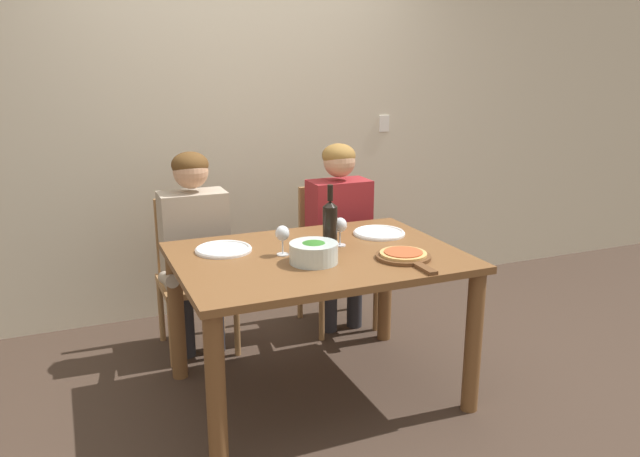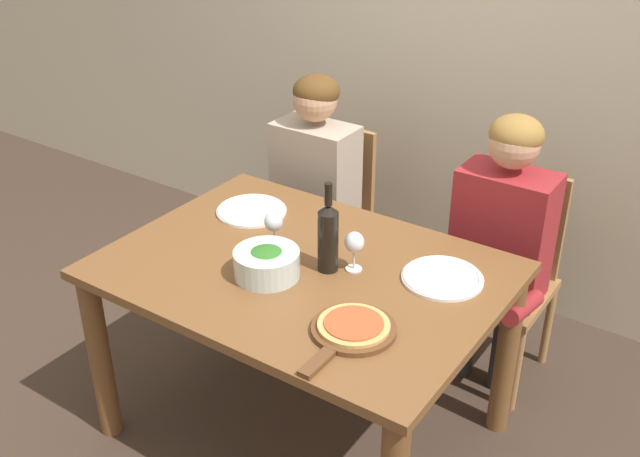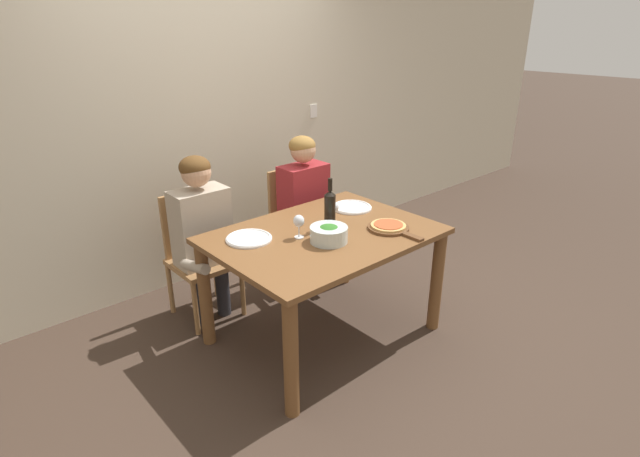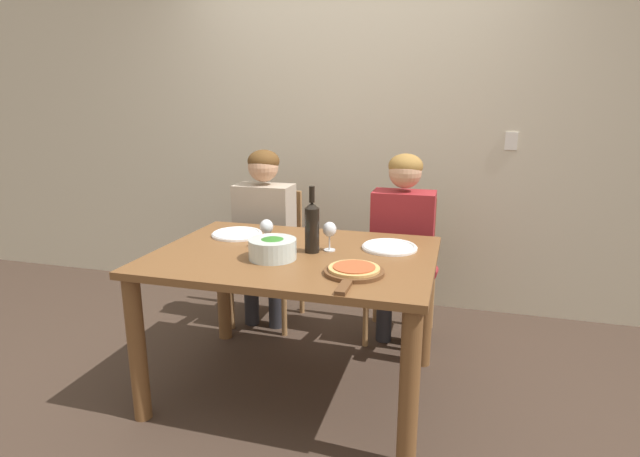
{
  "view_description": "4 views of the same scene",
  "coord_description": "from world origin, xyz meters",
  "px_view_note": "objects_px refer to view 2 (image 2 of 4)",
  "views": [
    {
      "loc": [
        -1.14,
        -2.74,
        1.7
      ],
      "look_at": [
        0.07,
        0.12,
        0.86
      ],
      "focal_mm": 35.0,
      "sensor_mm": 36.0,
      "label": 1
    },
    {
      "loc": [
        1.34,
        -1.87,
        2.17
      ],
      "look_at": [
        0.04,
        0.06,
        0.91
      ],
      "focal_mm": 42.0,
      "sensor_mm": 36.0,
      "label": 2
    },
    {
      "loc": [
        -1.97,
        -2.17,
        2.02
      ],
      "look_at": [
        -0.04,
        -0.0,
        0.81
      ],
      "focal_mm": 28.0,
      "sensor_mm": 36.0,
      "label": 3
    },
    {
      "loc": [
        0.78,
        -2.28,
        1.51
      ],
      "look_at": [
        0.1,
        0.14,
        0.87
      ],
      "focal_mm": 28.0,
      "sensor_mm": 36.0,
      "label": 4
    }
  ],
  "objects_px": {
    "person_woman": "(313,177)",
    "wine_glass_right": "(354,244)",
    "chair_left": "(327,214)",
    "person_man": "(502,231)",
    "dinner_plate_right": "(442,278)",
    "dinner_plate_left": "(251,210)",
    "pizza_on_board": "(352,329)",
    "wine_glass_left": "(274,223)",
    "chair_right": "(505,270)",
    "wine_bottle": "(328,236)",
    "broccoli_bowl": "(267,263)"
  },
  "relations": [
    {
      "from": "person_woman",
      "to": "wine_glass_right",
      "type": "height_order",
      "value": "person_woman"
    },
    {
      "from": "chair_left",
      "to": "person_man",
      "type": "distance_m",
      "value": 0.96
    },
    {
      "from": "person_woman",
      "to": "dinner_plate_right",
      "type": "relative_size",
      "value": 4.21
    },
    {
      "from": "dinner_plate_left",
      "to": "pizza_on_board",
      "type": "bearing_deg",
      "value": -31.02
    },
    {
      "from": "dinner_plate_left",
      "to": "wine_glass_right",
      "type": "height_order",
      "value": "wine_glass_right"
    },
    {
      "from": "wine_glass_left",
      "to": "chair_left",
      "type": "bearing_deg",
      "value": 110.45
    },
    {
      "from": "pizza_on_board",
      "to": "wine_glass_left",
      "type": "xyz_separation_m",
      "value": [
        -0.52,
        0.29,
        0.09
      ]
    },
    {
      "from": "chair_right",
      "to": "wine_glass_right",
      "type": "relative_size",
      "value": 6.0
    },
    {
      "from": "chair_right",
      "to": "dinner_plate_right",
      "type": "height_order",
      "value": "chair_right"
    },
    {
      "from": "wine_bottle",
      "to": "dinner_plate_left",
      "type": "distance_m",
      "value": 0.55
    },
    {
      "from": "person_man",
      "to": "broccoli_bowl",
      "type": "xyz_separation_m",
      "value": [
        -0.53,
        -0.86,
        0.1
      ]
    },
    {
      "from": "person_woman",
      "to": "wine_glass_left",
      "type": "distance_m",
      "value": 0.76
    },
    {
      "from": "wine_bottle",
      "to": "wine_glass_right",
      "type": "relative_size",
      "value": 2.24
    },
    {
      "from": "person_man",
      "to": "pizza_on_board",
      "type": "height_order",
      "value": "person_man"
    },
    {
      "from": "wine_glass_left",
      "to": "wine_glass_right",
      "type": "bearing_deg",
      "value": 6.24
    },
    {
      "from": "wine_glass_right",
      "to": "pizza_on_board",
      "type": "bearing_deg",
      "value": -58.9
    },
    {
      "from": "person_man",
      "to": "wine_glass_left",
      "type": "relative_size",
      "value": 7.99
    },
    {
      "from": "person_man",
      "to": "dinner_plate_right",
      "type": "relative_size",
      "value": 4.21
    },
    {
      "from": "person_woman",
      "to": "dinner_plate_right",
      "type": "height_order",
      "value": "person_woman"
    },
    {
      "from": "chair_left",
      "to": "person_woman",
      "type": "relative_size",
      "value": 0.75
    },
    {
      "from": "dinner_plate_right",
      "to": "wine_glass_left",
      "type": "bearing_deg",
      "value": -166.21
    },
    {
      "from": "broccoli_bowl",
      "to": "person_woman",
      "type": "bearing_deg",
      "value": 114.77
    },
    {
      "from": "chair_right",
      "to": "wine_glass_left",
      "type": "distance_m",
      "value": 1.09
    },
    {
      "from": "broccoli_bowl",
      "to": "wine_glass_right",
      "type": "distance_m",
      "value": 0.31
    },
    {
      "from": "wine_glass_right",
      "to": "chair_right",
      "type": "bearing_deg",
      "value": 68.69
    },
    {
      "from": "broccoli_bowl",
      "to": "pizza_on_board",
      "type": "relative_size",
      "value": 0.57
    },
    {
      "from": "person_man",
      "to": "wine_glass_left",
      "type": "height_order",
      "value": "person_man"
    },
    {
      "from": "person_woman",
      "to": "dinner_plate_right",
      "type": "distance_m",
      "value": 1.06
    },
    {
      "from": "person_woman",
      "to": "pizza_on_board",
      "type": "bearing_deg",
      "value": -49.88
    },
    {
      "from": "chair_left",
      "to": "wine_glass_right",
      "type": "xyz_separation_m",
      "value": [
        0.63,
        -0.76,
        0.39
      ]
    },
    {
      "from": "chair_left",
      "to": "wine_bottle",
      "type": "height_order",
      "value": "wine_bottle"
    },
    {
      "from": "chair_right",
      "to": "person_woman",
      "type": "distance_m",
      "value": 0.96
    },
    {
      "from": "broccoli_bowl",
      "to": "wine_glass_right",
      "type": "relative_size",
      "value": 1.54
    },
    {
      "from": "wine_bottle",
      "to": "dinner_plate_right",
      "type": "bearing_deg",
      "value": 24.05
    },
    {
      "from": "dinner_plate_left",
      "to": "pizza_on_board",
      "type": "distance_m",
      "value": 0.91
    },
    {
      "from": "pizza_on_board",
      "to": "wine_glass_right",
      "type": "distance_m",
      "value": 0.39
    },
    {
      "from": "wine_glass_left",
      "to": "person_man",
      "type": "bearing_deg",
      "value": 47.66
    },
    {
      "from": "chair_right",
      "to": "dinner_plate_right",
      "type": "bearing_deg",
      "value": -90.53
    },
    {
      "from": "dinner_plate_right",
      "to": "pizza_on_board",
      "type": "bearing_deg",
      "value": -102.3
    },
    {
      "from": "broccoli_bowl",
      "to": "person_man",
      "type": "bearing_deg",
      "value": 58.3
    },
    {
      "from": "wine_bottle",
      "to": "person_woman",
      "type": "bearing_deg",
      "value": 128.06
    },
    {
      "from": "dinner_plate_right",
      "to": "wine_glass_right",
      "type": "bearing_deg",
      "value": -158.27
    },
    {
      "from": "pizza_on_board",
      "to": "wine_glass_right",
      "type": "relative_size",
      "value": 2.71
    },
    {
      "from": "chair_right",
      "to": "dinner_plate_left",
      "type": "bearing_deg",
      "value": -144.87
    },
    {
      "from": "chair_left",
      "to": "wine_bottle",
      "type": "distance_m",
      "value": 1.07
    },
    {
      "from": "chair_right",
      "to": "dinner_plate_left",
      "type": "distance_m",
      "value": 1.12
    },
    {
      "from": "person_woman",
      "to": "pizza_on_board",
      "type": "relative_size",
      "value": 2.95
    },
    {
      "from": "chair_right",
      "to": "wine_glass_left",
      "type": "height_order",
      "value": "wine_glass_left"
    },
    {
      "from": "chair_right",
      "to": "person_woman",
      "type": "xyz_separation_m",
      "value": [
        -0.92,
        -0.11,
        0.24
      ]
    },
    {
      "from": "chair_right",
      "to": "person_man",
      "type": "xyz_separation_m",
      "value": [
        0.0,
        -0.11,
        0.24
      ]
    }
  ]
}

